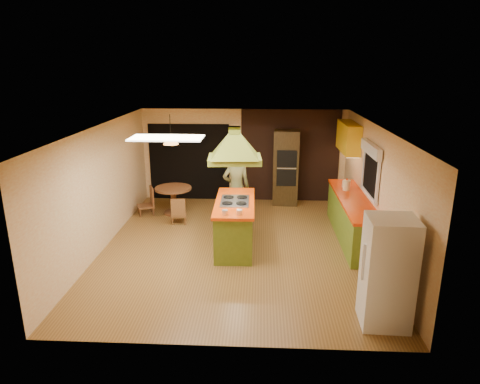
# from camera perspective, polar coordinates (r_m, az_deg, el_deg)

# --- Properties ---
(ground) EXTENTS (6.50, 6.50, 0.00)m
(ground) POSITION_cam_1_polar(r_m,az_deg,el_deg) (8.97, -0.37, -7.33)
(ground) COLOR olive
(ground) RESTS_ON ground
(room_walls) EXTENTS (5.50, 6.50, 6.50)m
(room_walls) POSITION_cam_1_polar(r_m,az_deg,el_deg) (8.54, -0.39, 0.34)
(room_walls) COLOR beige
(room_walls) RESTS_ON ground
(ceiling_plane) EXTENTS (6.50, 6.50, 0.00)m
(ceiling_plane) POSITION_cam_1_polar(r_m,az_deg,el_deg) (8.27, -0.41, 8.67)
(ceiling_plane) COLOR silver
(ceiling_plane) RESTS_ON room_walls
(brick_panel) EXTENTS (2.64, 0.03, 2.50)m
(brick_panel) POSITION_cam_1_polar(r_m,az_deg,el_deg) (11.68, 6.68, 4.78)
(brick_panel) COLOR #381E14
(brick_panel) RESTS_ON ground
(nook_opening) EXTENTS (2.20, 0.03, 2.10)m
(nook_opening) POSITION_cam_1_polar(r_m,az_deg,el_deg) (11.86, -6.76, 3.98)
(nook_opening) COLOR black
(nook_opening) RESTS_ON ground
(right_counter) EXTENTS (0.62, 3.05, 0.92)m
(right_counter) POSITION_cam_1_polar(r_m,az_deg,el_deg) (9.55, 14.70, -3.39)
(right_counter) COLOR olive
(right_counter) RESTS_ON ground
(upper_cabinets) EXTENTS (0.34, 1.40, 0.70)m
(upper_cabinets) POSITION_cam_1_polar(r_m,az_deg,el_deg) (10.72, 14.26, 7.09)
(upper_cabinets) COLOR yellow
(upper_cabinets) RESTS_ON room_walls
(window_right) EXTENTS (0.12, 1.35, 1.06)m
(window_right) POSITION_cam_1_polar(r_m,az_deg,el_deg) (9.06, 17.09, 3.96)
(window_right) COLOR black
(window_right) RESTS_ON room_walls
(fluor_panel) EXTENTS (1.20, 0.60, 0.03)m
(fluor_panel) POSITION_cam_1_polar(r_m,az_deg,el_deg) (7.24, -9.75, 7.12)
(fluor_panel) COLOR white
(fluor_panel) RESTS_ON ceiling_plane
(kitchen_island) EXTENTS (0.83, 1.98, 1.00)m
(kitchen_island) POSITION_cam_1_polar(r_m,az_deg,el_deg) (8.84, -0.68, -4.23)
(kitchen_island) COLOR olive
(kitchen_island) RESTS_ON ground
(range_hood) EXTENTS (1.08, 0.81, 0.79)m
(range_hood) POSITION_cam_1_polar(r_m,az_deg,el_deg) (8.37, -0.72, 7.03)
(range_hood) COLOR olive
(range_hood) RESTS_ON ceiling_plane
(man) EXTENTS (0.69, 0.50, 1.74)m
(man) POSITION_cam_1_polar(r_m,az_deg,el_deg) (9.98, -0.50, 0.55)
(man) COLOR brown
(man) RESTS_ON ground
(refrigerator) EXTENTS (0.70, 0.66, 1.64)m
(refrigerator) POSITION_cam_1_polar(r_m,az_deg,el_deg) (6.54, 19.08, -10.08)
(refrigerator) COLOR white
(refrigerator) RESTS_ON ground
(wall_oven) EXTENTS (0.70, 0.64, 2.00)m
(wall_oven) POSITION_cam_1_polar(r_m,az_deg,el_deg) (11.45, 6.15, 3.26)
(wall_oven) COLOR #402E14
(wall_oven) RESTS_ON ground
(dining_table) EXTENTS (0.91, 0.91, 0.69)m
(dining_table) POSITION_cam_1_polar(r_m,az_deg,el_deg) (10.86, -8.86, -0.45)
(dining_table) COLOR brown
(dining_table) RESTS_ON ground
(chair_left) EXTENTS (0.51, 0.51, 0.71)m
(chair_left) POSITION_cam_1_polar(r_m,az_deg,el_deg) (10.97, -12.52, -1.18)
(chair_left) COLOR brown
(chair_left) RESTS_ON ground
(chair_near) EXTENTS (0.40, 0.40, 0.65)m
(chair_near) POSITION_cam_1_polar(r_m,az_deg,el_deg) (10.25, -8.17, -2.40)
(chair_near) COLOR brown
(chair_near) RESTS_ON ground
(pendant_lamp) EXTENTS (0.48, 0.48, 0.24)m
(pendant_lamp) POSITION_cam_1_polar(r_m,az_deg,el_deg) (10.52, -9.21, 6.94)
(pendant_lamp) COLOR #FF9E3F
(pendant_lamp) RESTS_ON ceiling_plane
(canister_large) EXTENTS (0.17, 0.17, 0.23)m
(canister_large) POSITION_cam_1_polar(r_m,az_deg,el_deg) (9.90, 14.02, 0.89)
(canister_large) COLOR #F6EDC5
(canister_large) RESTS_ON right_counter
(canister_medium) EXTENTS (0.18, 0.18, 0.19)m
(canister_medium) POSITION_cam_1_polar(r_m,az_deg,el_deg) (9.97, 13.94, 0.87)
(canister_medium) COLOR beige
(canister_medium) RESTS_ON right_counter
(canister_small) EXTENTS (0.14, 0.14, 0.15)m
(canister_small) POSITION_cam_1_polar(r_m,az_deg,el_deg) (10.13, 13.77, 1.03)
(canister_small) COLOR beige
(canister_small) RESTS_ON right_counter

